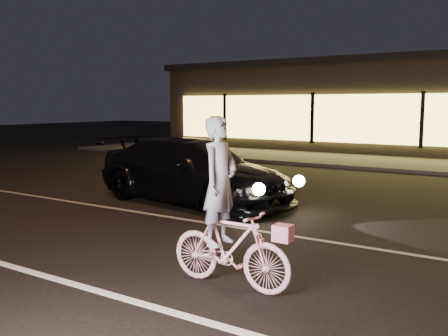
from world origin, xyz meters
The scene contains 7 objects.
ground centered at (0.00, 0.00, 0.00)m, with size 90.00×90.00×0.00m, color black.
lane_stripe_near centered at (0.00, -1.50, 0.00)m, with size 60.00×0.12×0.01m, color silver.
lane_stripe_far centered at (0.00, 2.00, 0.00)m, with size 60.00×0.10×0.01m, color gray.
sidewalk centered at (0.00, 13.00, 0.06)m, with size 30.00×4.00×0.12m, color #383533.
storefront centered at (0.00, 18.97, 2.15)m, with size 25.40×8.42×4.20m.
cyclist centered at (0.90, -0.54, 0.73)m, with size 1.63×0.56×2.05m.
sedan centered at (-2.52, 3.42, 0.72)m, with size 5.18×2.75×1.43m.
Camera 1 is at (4.00, -5.43, 2.18)m, focal length 40.00 mm.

